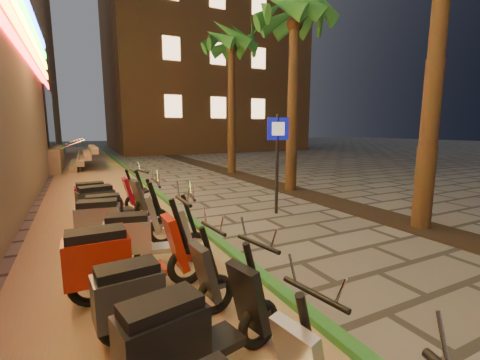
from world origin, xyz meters
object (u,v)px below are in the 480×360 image
scooter_10 (117,213)px  scooter_9 (114,222)px  pedestrian_sign (277,150)px  scooter_7 (121,259)px  scooter_8 (145,237)px  scooter_12 (102,197)px  scooter_6 (152,293)px  scooter_5 (190,332)px  scooter_11 (109,203)px

scooter_10 → scooter_9: bearing=-99.1°
pedestrian_sign → scooter_7: (-4.16, -2.72, -1.10)m
scooter_8 → scooter_12: size_ratio=1.00×
scooter_7 → scooter_12: bearing=89.1°
scooter_6 → scooter_9: 2.83m
scooter_10 → scooter_8: bearing=-81.9°
scooter_5 → scooter_9: size_ratio=0.94×
pedestrian_sign → scooter_11: size_ratio=1.44×
scooter_5 → scooter_6: (-0.14, 0.85, -0.02)m
pedestrian_sign → scooter_8: 4.30m
scooter_7 → scooter_10: 2.64m
scooter_5 → scooter_8: bearing=75.6°
scooter_5 → scooter_8: (0.11, 2.66, 0.00)m
scooter_11 → scooter_8: bearing=-93.8°
scooter_5 → scooter_10: (-0.11, 4.41, 0.01)m
scooter_7 → scooter_12: 4.44m
pedestrian_sign → scooter_9: size_ratio=1.46×
scooter_6 → scooter_9: (-0.09, 2.83, 0.05)m
pedestrian_sign → scooter_10: (-3.94, -0.09, -1.15)m
scooter_6 → scooter_9: size_ratio=0.91×
scooter_6 → scooter_7: 0.95m
scooter_5 → scooter_9: (-0.24, 3.68, 0.03)m
scooter_10 → scooter_12: size_ratio=1.00×
scooter_7 → scooter_10: scooter_7 is taller
scooter_9 → scooter_11: scooter_11 is taller
scooter_11 → scooter_9: bearing=-102.0°
scooter_8 → scooter_11: bearing=107.7°
pedestrian_sign → scooter_6: (-3.97, -3.65, -1.17)m
scooter_10 → scooter_7: bearing=-94.3°
scooter_6 → scooter_9: scooter_9 is taller
scooter_7 → scooter_11: bearing=87.5°
scooter_7 → scooter_12: size_ratio=1.09×
scooter_5 → scooter_8: size_ratio=1.00×
scooter_10 → scooter_6: bearing=-89.8°
scooter_7 → scooter_12: scooter_7 is taller
scooter_6 → scooter_10: bearing=84.0°
pedestrian_sign → scooter_7: bearing=-133.3°
scooter_9 → scooter_8: bearing=-61.7°
pedestrian_sign → scooter_5: (-3.82, -4.50, -1.16)m
pedestrian_sign → scooter_8: (-3.71, -1.84, -1.16)m
scooter_9 → scooter_10: bearing=89.5°
scooter_9 → scooter_10: (0.13, 0.73, -0.02)m
scooter_11 → scooter_6: bearing=-99.9°
scooter_5 → scooter_12: scooter_12 is taller
scooter_6 → scooter_11: scooter_11 is taller
scooter_9 → pedestrian_sign: bearing=20.7°
scooter_6 → scooter_12: scooter_12 is taller
scooter_5 → scooter_9: 3.69m
scooter_7 → scooter_11: size_ratio=1.02×
scooter_5 → scooter_10: scooter_10 is taller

